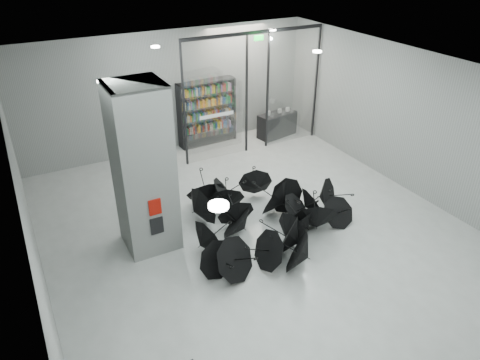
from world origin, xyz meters
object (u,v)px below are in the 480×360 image
column (143,170)px  umbrella_cluster (264,222)px  bookshelf (207,113)px  shop_counter (277,125)px

column → umbrella_cluster: size_ratio=0.81×
column → bookshelf: bearing=52.0°
umbrella_cluster → column: bearing=160.2°
column → shop_counter: column is taller
column → shop_counter: bearing=33.4°
shop_counter → umbrella_cluster: (-3.58, -5.05, -0.13)m
bookshelf → umbrella_cluster: (-1.07, -5.70, -0.83)m
bookshelf → shop_counter: 2.69m
shop_counter → column: bearing=-156.9°
column → shop_counter: (6.22, 4.10, -1.56)m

